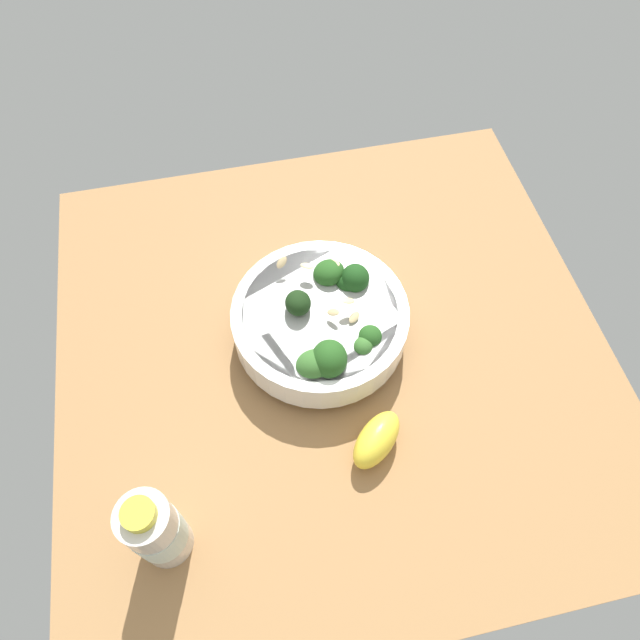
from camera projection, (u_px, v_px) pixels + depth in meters
The scene contains 4 objects.
ground_plane at pixel (333, 354), 78.96cm from camera, with size 71.71×71.71×3.53cm, color #996D42.
bowl_of_broccoli at pixel (321, 321), 74.80cm from camera, with size 22.44×22.44×9.94cm.
lemon_wedge at pixel (376, 440), 68.27cm from camera, with size 7.90×4.02×4.83cm, color yellow.
bottle_tall at pixel (156, 530), 59.28cm from camera, with size 5.52×5.52×13.60cm.
Camera 1 is at (-36.24, 9.65, 67.90)cm, focal length 32.92 mm.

